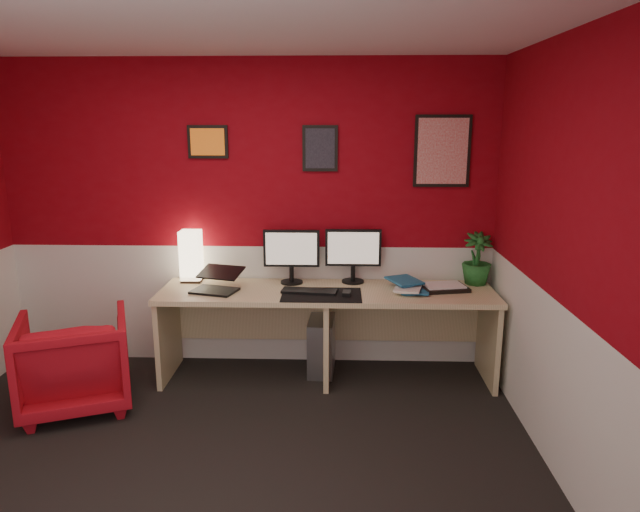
% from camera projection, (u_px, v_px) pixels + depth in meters
% --- Properties ---
extents(ground, '(4.00, 3.50, 0.01)m').
position_uv_depth(ground, '(208.00, 483.00, 3.26)').
color(ground, black).
rests_on(ground, ground).
extents(ceiling, '(4.00, 3.50, 0.01)m').
position_uv_depth(ceiling, '(184.00, 14.00, 2.68)').
color(ceiling, white).
rests_on(ceiling, ground).
extents(wall_back, '(4.00, 0.01, 2.50)m').
position_uv_depth(wall_back, '(249.00, 216.00, 4.67)').
color(wall_back, maroon).
rests_on(wall_back, ground).
extents(wall_front, '(4.00, 0.01, 2.50)m').
position_uv_depth(wall_front, '(6.00, 472.00, 1.27)').
color(wall_front, maroon).
rests_on(wall_front, ground).
extents(wall_right, '(0.01, 3.50, 2.50)m').
position_uv_depth(wall_right, '(587.00, 274.00, 2.90)').
color(wall_right, maroon).
rests_on(wall_right, ground).
extents(wainscot_back, '(4.00, 0.01, 1.00)m').
position_uv_depth(wainscot_back, '(251.00, 304.00, 4.84)').
color(wainscot_back, silver).
rests_on(wainscot_back, ground).
extents(wainscot_right, '(0.01, 3.50, 1.00)m').
position_uv_depth(wainscot_right, '(571.00, 408.00, 3.08)').
color(wainscot_right, silver).
rests_on(wainscot_right, ground).
extents(desk, '(2.60, 0.65, 0.73)m').
position_uv_depth(desk, '(327.00, 334.00, 4.52)').
color(desk, tan).
rests_on(desk, ground).
extents(shoji_lamp, '(0.16, 0.16, 0.40)m').
position_uv_depth(shoji_lamp, '(191.00, 257.00, 4.64)').
color(shoji_lamp, '#FFE5B2').
rests_on(shoji_lamp, desk).
extents(laptop, '(0.38, 0.31, 0.22)m').
position_uv_depth(laptop, '(214.00, 278.00, 4.36)').
color(laptop, black).
rests_on(laptop, desk).
extents(monitor_left, '(0.45, 0.06, 0.58)m').
position_uv_depth(monitor_left, '(291.00, 248.00, 4.56)').
color(monitor_left, black).
rests_on(monitor_left, desk).
extents(monitor_right, '(0.45, 0.06, 0.58)m').
position_uv_depth(monitor_right, '(353.00, 247.00, 4.59)').
color(monitor_right, black).
rests_on(monitor_right, desk).
extents(desk_mat, '(0.60, 0.38, 0.01)m').
position_uv_depth(desk_mat, '(322.00, 295.00, 4.31)').
color(desk_mat, black).
rests_on(desk_mat, desk).
extents(keyboard, '(0.43, 0.19, 0.02)m').
position_uv_depth(keyboard, '(309.00, 291.00, 4.36)').
color(keyboard, black).
rests_on(keyboard, desk_mat).
extents(mouse, '(0.07, 0.11, 0.03)m').
position_uv_depth(mouse, '(347.00, 293.00, 4.28)').
color(mouse, black).
rests_on(mouse, desk_mat).
extents(book_bottom, '(0.25, 0.31, 0.03)m').
position_uv_depth(book_bottom, '(401.00, 289.00, 4.42)').
color(book_bottom, '#1D5C85').
rests_on(book_bottom, desk).
extents(book_middle, '(0.25, 0.30, 0.02)m').
position_uv_depth(book_middle, '(395.00, 287.00, 4.38)').
color(book_middle, silver).
rests_on(book_middle, book_bottom).
extents(book_top, '(0.31, 0.34, 0.03)m').
position_uv_depth(book_top, '(392.00, 282.00, 4.42)').
color(book_top, '#1D5C85').
rests_on(book_top, book_middle).
extents(zen_tray, '(0.39, 0.31, 0.03)m').
position_uv_depth(zen_tray, '(444.00, 288.00, 4.45)').
color(zen_tray, black).
rests_on(zen_tray, desk).
extents(potted_plant, '(0.25, 0.25, 0.42)m').
position_uv_depth(potted_plant, '(477.00, 259.00, 4.56)').
color(potted_plant, '#19591E').
rests_on(potted_plant, desk).
extents(pc_tower, '(0.22, 0.46, 0.45)m').
position_uv_depth(pc_tower, '(322.00, 344.00, 4.69)').
color(pc_tower, '#99999E').
rests_on(pc_tower, ground).
extents(armchair, '(0.95, 0.96, 0.68)m').
position_uv_depth(armchair, '(75.00, 361.00, 4.07)').
color(armchair, '#B40D19').
rests_on(armchair, ground).
extents(art_left, '(0.32, 0.02, 0.26)m').
position_uv_depth(art_left, '(208.00, 142.00, 4.53)').
color(art_left, orange).
rests_on(art_left, wall_back).
extents(art_center, '(0.28, 0.02, 0.36)m').
position_uv_depth(art_center, '(320.00, 148.00, 4.51)').
color(art_center, black).
rests_on(art_center, wall_back).
extents(art_right, '(0.44, 0.02, 0.56)m').
position_uv_depth(art_right, '(442.00, 151.00, 4.48)').
color(art_right, red).
rests_on(art_right, wall_back).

